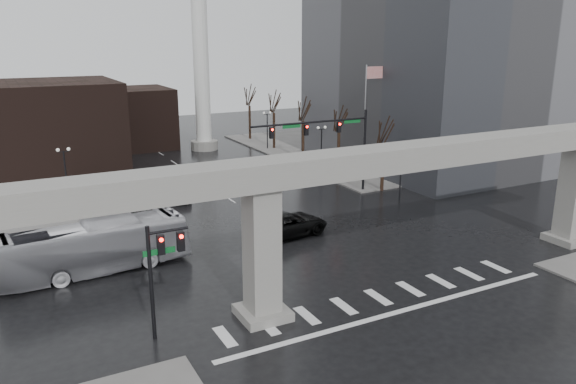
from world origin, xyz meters
The scene contains 23 objects.
ground centered at (0.00, 0.00, 0.00)m, with size 160.00×160.00×0.00m, color black.
sidewalk_ne centered at (26.00, 36.00, 0.07)m, with size 28.00×36.00×0.15m, color slate.
elevated_guideway centered at (1.26, 0.00, 6.88)m, with size 48.00×2.60×8.70m.
building_far_left centered at (-14.00, 42.00, 5.00)m, with size 16.00×14.00×10.00m, color black.
building_far_mid centered at (-2.00, 52.00, 4.00)m, with size 10.00×10.00×8.00m, color black.
smokestack centered at (6.00, 46.00, 13.35)m, with size 3.60×3.60×30.00m.
signal_mast_arm centered at (8.99, 18.80, 5.83)m, with size 12.12×0.43×8.00m.
signal_left_pole centered at (-12.25, 0.50, 4.07)m, with size 2.30×0.30×6.00m.
flagpole_assembly centered at (15.29, 22.00, 7.53)m, with size 2.06×0.12×12.00m.
lamp_right_0 centered at (13.50, 14.00, 3.47)m, with size 1.22×0.32×5.11m.
lamp_right_1 centered at (13.50, 28.00, 3.47)m, with size 1.22×0.32×5.11m.
lamp_right_2 centered at (13.50, 42.00, 3.47)m, with size 1.22×0.32×5.11m.
lamp_left_0 centered at (-13.50, 14.00, 3.47)m, with size 1.22×0.32×5.11m.
lamp_left_1 centered at (-13.50, 28.00, 3.47)m, with size 1.22×0.32×5.11m.
lamp_left_2 centered at (-13.50, 42.00, 3.47)m, with size 1.22×0.32×5.11m.
tree_right_0 centered at (14.53, 18.02, 2.79)m, with size 1.09×1.58×7.50m.
tree_right_1 centered at (14.53, 26.02, 2.85)m, with size 1.09×1.61×7.67m.
tree_right_2 centered at (14.53, 34.02, 2.91)m, with size 1.10×1.63×7.85m.
tree_right_3 centered at (14.53, 42.02, 2.98)m, with size 1.11×1.66×8.02m.
tree_right_4 centered at (14.53, 50.02, 3.04)m, with size 1.12×1.69×8.19m.
pickup_truck centered at (0.14, 10.83, 0.92)m, with size 3.04×6.60×1.83m, color black.
city_bus centered at (-14.01, 10.48, 1.69)m, with size 2.85×12.16×3.39m, color silver.
far_car centered at (-4.29, 24.19, 0.78)m, with size 1.83×4.56×1.55m, color black.
Camera 1 is at (-18.63, -25.09, 14.76)m, focal length 35.00 mm.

